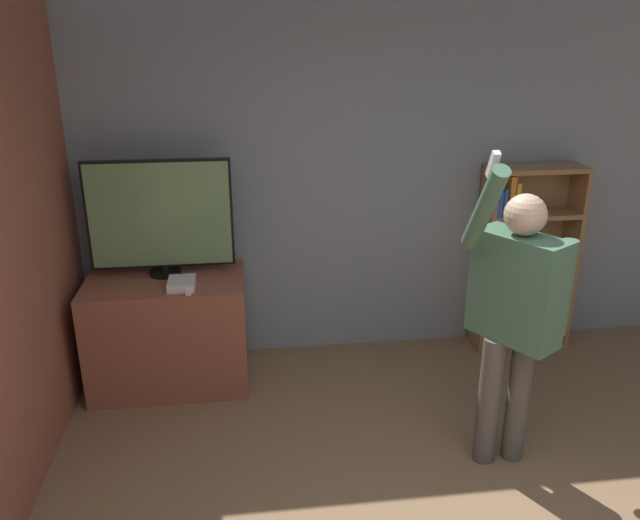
{
  "coord_description": "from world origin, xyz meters",
  "views": [
    {
      "loc": [
        -0.85,
        -1.7,
        2.45
      ],
      "look_at": [
        -0.4,
        1.83,
        1.14
      ],
      "focal_mm": 35.0,
      "sensor_mm": 36.0,
      "label": 1
    }
  ],
  "objects": [
    {
      "name": "wall_back",
      "position": [
        0.0,
        2.88,
        1.35
      ],
      "size": [
        6.12,
        0.06,
        2.7
      ],
      "color": "gray",
      "rests_on": "ground_plane"
    },
    {
      "name": "person",
      "position": [
        0.62,
        1.29,
        1.01
      ],
      "size": [
        0.64,
        0.58,
        1.92
      ],
      "rotation": [
        0.0,
        0.0,
        -1.02
      ],
      "color": "#56514C",
      "rests_on": "ground_plane"
    },
    {
      "name": "remote_loose",
      "position": [
        -1.23,
        2.21,
        0.82
      ],
      "size": [
        0.04,
        0.14,
        0.02
      ],
      "color": "white",
      "rests_on": "tv_ledge"
    },
    {
      "name": "bookshelf",
      "position": [
        1.29,
        2.7,
        0.71
      ],
      "size": [
        0.76,
        0.28,
        1.49
      ],
      "color": "#997047",
      "rests_on": "ground_plane"
    },
    {
      "name": "game_console",
      "position": [
        -1.29,
        2.29,
        0.84
      ],
      "size": [
        0.18,
        0.22,
        0.06
      ],
      "color": "white",
      "rests_on": "tv_ledge"
    },
    {
      "name": "tv_ledge",
      "position": [
        -1.42,
        2.45,
        0.4
      ],
      "size": [
        1.1,
        0.68,
        0.81
      ],
      "color": "#93513D",
      "rests_on": "ground_plane"
    },
    {
      "name": "television",
      "position": [
        -1.42,
        2.55,
        1.23
      ],
      "size": [
        1.0,
        0.22,
        0.83
      ],
      "color": "black",
      "rests_on": "tv_ledge"
    }
  ]
}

